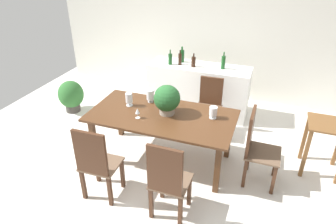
# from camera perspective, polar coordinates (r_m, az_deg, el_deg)

# --- Properties ---
(ground_plane) EXTENTS (7.04, 7.04, 0.00)m
(ground_plane) POSITION_cam_1_polar(r_m,az_deg,el_deg) (4.59, -1.43, -9.33)
(ground_plane) COLOR silver
(back_wall) EXTENTS (6.40, 0.10, 2.60)m
(back_wall) POSITION_cam_1_polar(r_m,az_deg,el_deg) (6.28, 7.31, 14.55)
(back_wall) COLOR silver
(back_wall) RESTS_ON ground
(dining_table) EXTENTS (2.03, 1.03, 0.77)m
(dining_table) POSITION_cam_1_polar(r_m,az_deg,el_deg) (4.26, -1.16, -1.52)
(dining_table) COLOR #4C2D19
(dining_table) RESTS_ON ground
(chair_near_left) EXTENTS (0.46, 0.42, 1.04)m
(chair_near_left) POSITION_cam_1_polar(r_m,az_deg,el_deg) (3.77, -13.33, -9.06)
(chair_near_left) COLOR #422616
(chair_near_left) RESTS_ON ground
(chair_near_right) EXTENTS (0.43, 0.43, 1.06)m
(chair_near_right) POSITION_cam_1_polar(r_m,az_deg,el_deg) (3.42, -0.07, -12.49)
(chair_near_right) COLOR #422616
(chair_near_right) RESTS_ON ground
(chair_foot_end) EXTENTS (0.44, 0.46, 1.04)m
(chair_foot_end) POSITION_cam_1_polar(r_m,az_deg,el_deg) (4.11, 16.20, -5.90)
(chair_foot_end) COLOR #422616
(chair_foot_end) RESTS_ON ground
(chair_far_right) EXTENTS (0.42, 0.46, 0.96)m
(chair_far_right) POSITION_cam_1_polar(r_m,az_deg,el_deg) (5.08, 7.74, 1.56)
(chair_far_right) COLOR #422616
(chair_far_right) RESTS_ON ground
(flower_centerpiece) EXTENTS (0.37, 0.37, 0.42)m
(flower_centerpiece) POSITION_cam_1_polar(r_m,az_deg,el_deg) (4.14, -0.21, 2.42)
(flower_centerpiece) COLOR gray
(flower_centerpiece) RESTS_ON dining_table
(crystal_vase_left) EXTENTS (0.11, 0.11, 0.20)m
(crystal_vase_left) POSITION_cam_1_polar(r_m,az_deg,el_deg) (4.52, -3.34, 3.21)
(crystal_vase_left) COLOR silver
(crystal_vase_left) RESTS_ON dining_table
(crystal_vase_center_near) EXTENTS (0.11, 0.11, 0.17)m
(crystal_vase_center_near) POSITION_cam_1_polar(r_m,az_deg,el_deg) (4.13, 8.48, 0.09)
(crystal_vase_center_near) COLOR silver
(crystal_vase_center_near) RESTS_ON dining_table
(crystal_vase_right) EXTENTS (0.10, 0.10, 0.20)m
(crystal_vase_right) POSITION_cam_1_polar(r_m,az_deg,el_deg) (4.44, -7.32, 2.54)
(crystal_vase_right) COLOR silver
(crystal_vase_right) RESTS_ON dining_table
(wine_glass) EXTENTS (0.06, 0.06, 0.15)m
(wine_glass) POSITION_cam_1_polar(r_m,az_deg,el_deg) (4.11, -5.76, 0.11)
(wine_glass) COLOR silver
(wine_glass) RESTS_ON dining_table
(kitchen_counter) EXTENTS (1.83, 0.57, 0.92)m
(kitchen_counter) POSITION_cam_1_polar(r_m,az_deg,el_deg) (5.73, 5.74, 4.25)
(kitchen_counter) COLOR white
(kitchen_counter) RESTS_ON ground
(wine_bottle_amber) EXTENTS (0.07, 0.07, 0.30)m
(wine_bottle_amber) POSITION_cam_1_polar(r_m,az_deg,el_deg) (5.44, 10.33, 9.16)
(wine_bottle_amber) COLOR #194C1E
(wine_bottle_amber) RESTS_ON kitchen_counter
(wine_bottle_green) EXTENTS (0.06, 0.06, 0.27)m
(wine_bottle_green) POSITION_cam_1_polar(r_m,az_deg,el_deg) (5.55, 2.26, 9.91)
(wine_bottle_green) COLOR black
(wine_bottle_green) RESTS_ON kitchen_counter
(wine_bottle_dark) EXTENTS (0.08, 0.08, 0.29)m
(wine_bottle_dark) POSITION_cam_1_polar(r_m,az_deg,el_deg) (5.70, 2.63, 10.48)
(wine_bottle_dark) COLOR #194C1E
(wine_bottle_dark) RESTS_ON kitchen_counter
(wine_bottle_tall) EXTENTS (0.07, 0.07, 0.24)m
(wine_bottle_tall) POSITION_cam_1_polar(r_m,az_deg,el_deg) (5.47, 4.80, 9.38)
(wine_bottle_tall) COLOR black
(wine_bottle_tall) RESTS_ON kitchen_counter
(wine_bottle_clear) EXTENTS (0.07, 0.07, 0.27)m
(wine_bottle_clear) POSITION_cam_1_polar(r_m,az_deg,el_deg) (5.57, 0.42, 9.93)
(wine_bottle_clear) COLOR #194C1E
(wine_bottle_clear) RESTS_ON kitchen_counter
(side_table) EXTENTS (0.53, 0.51, 0.77)m
(side_table) POSITION_cam_1_polar(r_m,az_deg,el_deg) (4.64, 27.51, -4.24)
(side_table) COLOR brown
(side_table) RESTS_ON ground
(potted_plant_floor) EXTENTS (0.47, 0.47, 0.61)m
(potted_plant_floor) POSITION_cam_1_polar(r_m,az_deg,el_deg) (6.06, -17.71, 2.97)
(potted_plant_floor) COLOR #423D38
(potted_plant_floor) RESTS_ON ground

